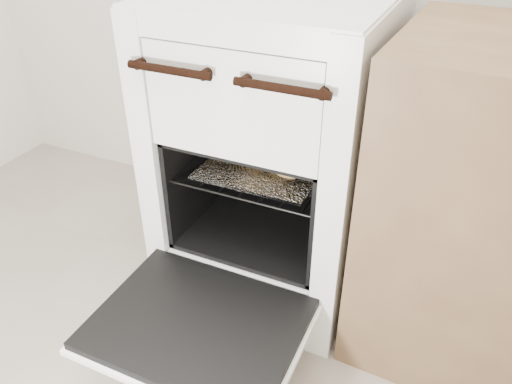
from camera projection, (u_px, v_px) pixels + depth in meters
stove at (276, 155)px, 1.56m from camera, size 0.61×0.68×0.93m
oven_door at (198, 326)px, 1.30m from camera, size 0.55×0.43×0.04m
oven_rack at (267, 165)px, 1.51m from camera, size 0.44×0.43×0.01m
foil_sheet at (264, 166)px, 1.49m from camera, size 0.34×0.30×0.01m
baked_rolls at (272, 156)px, 1.49m from camera, size 0.30×0.20×0.05m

